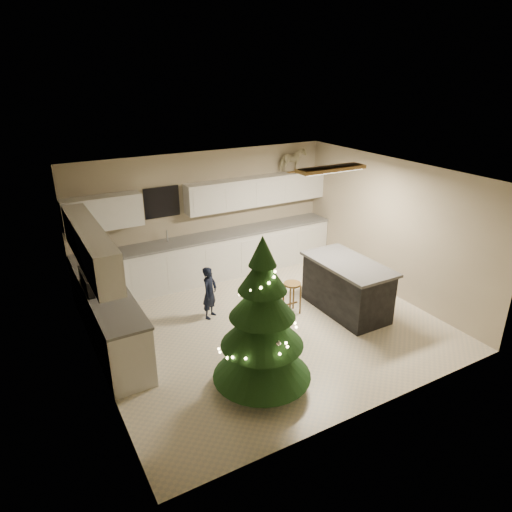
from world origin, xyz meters
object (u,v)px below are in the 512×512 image
Objects in this scene: bar_stool at (292,290)px; christmas_tree at (262,329)px; rocking_horse at (292,160)px; island at (347,287)px; toddler at (210,293)px.

christmas_tree is (-1.51, -1.54, 0.48)m from bar_stool.
bar_stool is 2.21m from christmas_tree.
christmas_tree is at bearing 138.82° from rocking_horse.
island is 1.78× the size of toddler.
bar_stool is at bearing 144.22° from rocking_horse.
christmas_tree is at bearing -131.99° from toddler.
island is 3.20m from rocking_horse.
christmas_tree is at bearing -134.54° from bar_stool.
rocking_horse is at bearing 78.89° from island.
island is at bearing -61.24° from toddler.
christmas_tree is 2.34× the size of toddler.
bar_stool is (-0.89, 0.41, -0.04)m from island.
toddler is (-1.34, 0.58, 0.03)m from bar_stool.
island is at bearing -24.80° from bar_stool.
bar_stool is at bearing 45.46° from christmas_tree.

